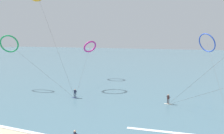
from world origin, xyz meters
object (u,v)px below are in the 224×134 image
Objects in this scene: kite_emerald at (9,44)px; kite_magenta at (90,47)px; surfer_ivory at (168,100)px; surfer_navy at (75,94)px; kite_cobalt at (207,43)px.

kite_magenta is at bearing -149.88° from kite_emerald.
surfer_ivory is 0.09× the size of kite_emerald.
kite_emerald reaches higher than kite_magenta.
surfer_ivory and surfer_navy have the same top height.
kite_cobalt reaches higher than kite_emerald.
kite_magenta reaches higher than surfer_navy.
surfer_navy is at bearing 147.38° from kite_emerald.
kite_cobalt is at bearing 178.91° from surfer_navy.
kite_magenta is (-30.06, -10.98, -1.08)m from kite_cobalt.
kite_magenta is 20.05m from kite_emerald.
surfer_ivory is 1.00× the size of surfer_navy.
surfer_ivory is at bearing 135.88° from surfer_navy.
kite_cobalt reaches higher than surfer_ivory.
kite_cobalt is 49.70m from kite_emerald.
kite_cobalt is at bearing -171.72° from kite_emerald.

